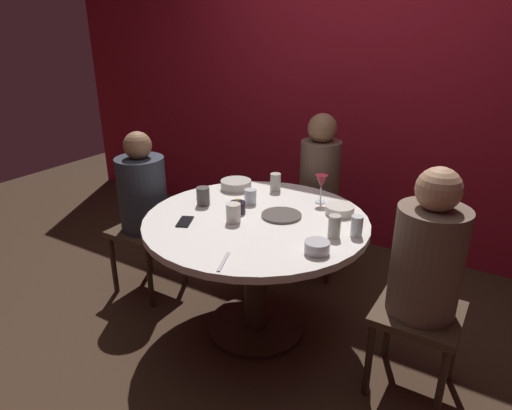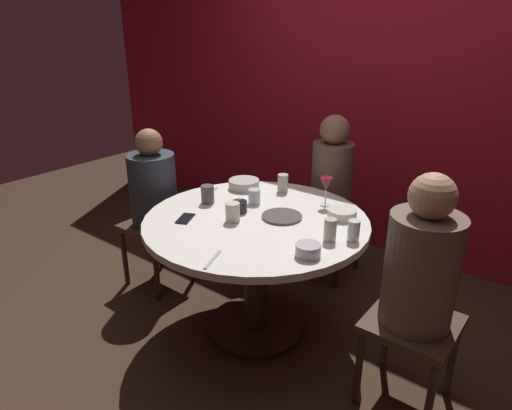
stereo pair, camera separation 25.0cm
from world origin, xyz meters
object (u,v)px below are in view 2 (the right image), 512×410
bowl_small_white (244,184)px  cup_center_front (254,196)px  dinner_plate (282,216)px  bowl_serving_large (308,250)px  wine_glass (326,185)px  seated_diner_right (421,271)px  cup_far_edge (233,212)px  cup_by_left_diner (283,183)px  cup_beside_wine (330,230)px  seated_diner_left (153,192)px  cell_phone (185,218)px  dining_table (256,244)px  candle_holder (239,206)px  seated_diner_back (332,180)px  cup_near_candle (208,194)px  cup_by_right_diner (354,231)px  bowl_salad_center (342,213)px

bowl_small_white → cup_center_front: bearing=-37.7°
dinner_plate → bowl_serving_large: bowl_serving_large is taller
wine_glass → seated_diner_right: bearing=-29.5°
seated_diner_right → cup_far_edge: seated_diner_right is taller
wine_glass → bowl_serving_large: bearing=-67.5°
seated_diner_right → cup_by_left_diner: 1.15m
bowl_serving_large → cup_beside_wine: (0.00, 0.20, 0.03)m
wine_glass → cup_far_edge: size_ratio=1.65×
seated_diner_left → cell_phone: 0.63m
dining_table → wine_glass: wine_glass is taller
candle_holder → dining_table: bearing=-6.0°
seated_diner_left → seated_diner_right: bearing=0.0°
seated_diner_left → cup_beside_wine: 1.35m
candle_holder → cup_by_left_diner: size_ratio=0.77×
bowl_small_white → seated_diner_left: bearing=-146.5°
cell_phone → cup_center_front: (0.16, 0.42, 0.04)m
seated_diner_back → seated_diner_right: size_ratio=1.00×
seated_diner_right → cup_near_candle: (-1.30, 0.01, 0.06)m
candle_holder → wine_glass: (0.34, 0.39, 0.09)m
bowl_small_white → cup_by_right_diner: 0.96m
cell_phone → bowl_small_white: bearing=70.9°
wine_glass → cup_far_edge: 0.60m
seated_diner_back → wine_glass: size_ratio=6.78×
dinner_plate → cup_by_right_diner: bearing=-2.1°
cup_by_right_diner → bowl_salad_center: bearing=128.8°
seated_diner_left → bowl_serving_large: bearing=-8.4°
cup_near_candle → cup_center_front: size_ratio=1.23×
seated_diner_back → dinner_plate: (0.11, -0.78, 0.02)m
candle_holder → cup_by_right_diner: (0.69, 0.07, 0.02)m
seated_diner_left → cup_by_left_diner: (0.75, 0.45, 0.10)m
cup_near_candle → cup_far_edge: 0.32m
cup_far_edge → dining_table: bearing=53.6°
cup_near_candle → cup_center_front: bearing=36.0°
cup_center_front → cup_beside_wine: cup_beside_wine is taller
bowl_small_white → wine_glass: bearing=6.5°
bowl_small_white → cup_by_right_diner: (0.92, -0.26, 0.02)m
cell_phone → cup_by_right_diner: size_ratio=1.29×
dining_table → wine_glass: bearing=62.4°
bowl_serving_large → cup_by_left_diner: (-0.59, 0.64, 0.03)m
cell_phone → dinner_plate: bearing=15.2°
candle_holder → wine_glass: bearing=48.8°
seated_diner_left → cell_phone: seated_diner_left is taller
bowl_salad_center → cup_beside_wine: (0.09, -0.30, 0.03)m
wine_glass → dinner_plate: size_ratio=0.77×
seated_diner_left → cup_near_candle: 0.51m
candle_holder → cup_by_left_diner: bearing=89.0°
seated_diner_left → seated_diner_right: seated_diner_right is taller
cell_phone → cup_by_right_diner: 0.93m
cell_phone → bowl_small_white: (-0.06, 0.59, 0.03)m
wine_glass → cup_by_left_diner: bearing=173.3°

